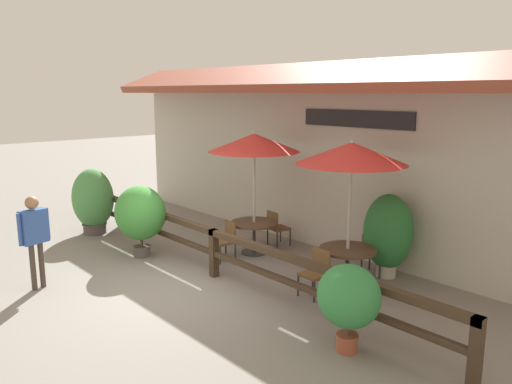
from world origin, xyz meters
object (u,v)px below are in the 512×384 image
Objects in this scene: chair_middle_streetside at (316,271)px; chair_middle_wallside at (374,253)px; dining_table_middle at (348,256)px; pedestrian at (34,230)px; patio_umbrella_middle at (351,153)px; dining_table_near at (254,228)px; chair_near_streetside at (225,239)px; potted_plant_tall_tropical at (93,200)px; potted_plant_corner_fern at (388,233)px; potted_plant_broad_leaf at (140,214)px; potted_plant_small_flowering at (349,298)px; patio_umbrella_near at (254,143)px; chair_near_wallside at (277,226)px.

chair_middle_wallside is at bearing 87.58° from chair_middle_streetside.
pedestrian is at bearing -130.46° from dining_table_middle.
patio_umbrella_middle is 3.26× the size of chair_middle_streetside.
chair_near_streetside is (-0.07, -0.76, -0.11)m from dining_table_near.
pedestrian is at bearing -39.97° from potted_plant_tall_tropical.
dining_table_near is 2.98m from potted_plant_corner_fern.
potted_plant_broad_leaf reaches higher than chair_middle_streetside.
potted_plant_corner_fern is at bearing 37.24° from chair_near_streetside.
potted_plant_small_flowering reaches higher than dining_table_near.
patio_umbrella_near is 2.90m from potted_plant_broad_leaf.
pedestrian is at bearing -104.47° from patio_umbrella_near.
dining_table_near is at bearing -63.43° from patio_umbrella_near.
pedestrian is (-3.69, -4.33, 0.54)m from dining_table_middle.
potted_plant_broad_leaf is at bearing 23.67° from chair_middle_wallside.
chair_near_streetside is at bearing 150.27° from pedestrian.
patio_umbrella_middle is 1.57× the size of pedestrian.
chair_middle_streetside is (2.58, -0.02, 0.00)m from chair_near_streetside.
potted_plant_small_flowering is at bearing 0.61° from potted_plant_broad_leaf.
potted_plant_tall_tropical is (-3.92, -1.96, 0.29)m from dining_table_near.
patio_umbrella_middle reaches higher than chair_near_wallside.
patio_umbrella_near is 4.66m from pedestrian.
potted_plant_corner_fern is at bearing 18.59° from patio_umbrella_near.
potted_plant_corner_fern is at bearing -168.18° from chair_near_wallside.
potted_plant_tall_tropical is (-6.44, -1.18, 0.41)m from chair_middle_streetside.
patio_umbrella_middle is 2.99m from potted_plant_small_flowering.
dining_table_middle is 0.63× the size of potted_plant_tall_tropical.
chair_near_streetside is 3.76m from pedestrian.
potted_plant_corner_fern reaches higher than chair_near_wallside.
chair_near_wallside is (0.01, 1.53, 0.00)m from chair_near_streetside.
dining_table_middle is 0.81m from chair_middle_streetside.
patio_umbrella_middle is 4.76m from potted_plant_broad_leaf.
potted_plant_broad_leaf reaches higher than dining_table_middle.
pedestrian is (-3.71, -5.13, 0.65)m from chair_middle_wallside.
potted_plant_corner_fern is (4.27, 2.94, -0.08)m from potted_plant_broad_leaf.
patio_umbrella_near is 3.26× the size of chair_near_streetside.
dining_table_middle is at bearing 22.89° from chair_near_streetside.
chair_near_streetside is 0.50× the size of potted_plant_tall_tropical.
patio_umbrella_middle is at bearing 16.91° from potted_plant_tall_tropical.
pedestrian is (-5.21, -2.38, 0.32)m from potted_plant_small_flowering.
patio_umbrella_middle is 1.65× the size of potted_plant_corner_fern.
chair_middle_streetside reaches higher than dining_table_middle.
chair_middle_streetside and chair_middle_wallside have the same top height.
chair_middle_streetside is 1.81m from potted_plant_corner_fern.
patio_umbrella_near reaches higher than pedestrian.
patio_umbrella_middle is (2.58, 0.01, 0.00)m from patio_umbrella_near.
patio_umbrella_near is 2.57× the size of dining_table_middle.
chair_middle_wallside is (2.60, 0.81, -2.01)m from patio_umbrella_near.
chair_near_wallside is 2.66m from chair_middle_wallside.
potted_plant_tall_tropical is at bearing 43.45° from chair_near_wallside.
patio_umbrella_near is 2.15m from chair_near_streetside.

